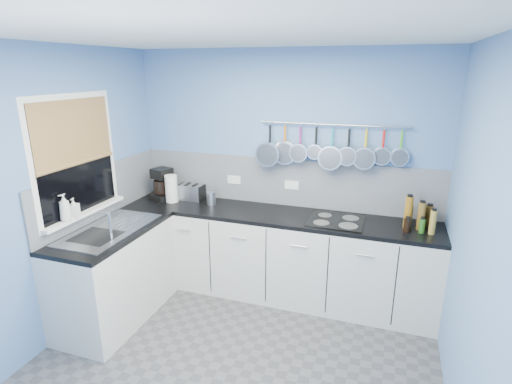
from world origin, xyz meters
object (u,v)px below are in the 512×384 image
Objects in this scene: soap_bottle_a at (65,208)px; canister at (211,198)px; soap_bottle_b at (74,208)px; coffee_maker at (161,184)px; paper_towel at (171,189)px; hob at (336,221)px; toaster at (192,192)px.

soap_bottle_a reaches higher than canister.
canister is (0.80, 1.20, -0.20)m from soap_bottle_a.
coffee_maker is (0.21, 1.08, -0.06)m from soap_bottle_b.
paper_towel is at bearing -172.81° from canister.
coffee_maker is at bearing 177.96° from hob.
coffee_maker is 1.32× the size of toaster.
toaster is (0.53, 1.18, -0.15)m from soap_bottle_b.
paper_towel is (0.36, 1.04, -0.09)m from soap_bottle_b.
canister is (0.28, -0.08, -0.01)m from toaster.
soap_bottle_b is 0.58× the size of paper_towel.
hob is (1.94, -0.07, -0.17)m from coffee_maker.
toaster is 1.87× the size of canister.
soap_bottle_b is at bearing -126.24° from canister.
canister is at bearing 7.19° from paper_towel.
coffee_maker is 2.48× the size of canister.
soap_bottle_a reaches higher than toaster.
soap_bottle_b is at bearing 90.00° from soap_bottle_a.
soap_bottle_a is 1.70× the size of canister.
hob is at bearing -0.83° from paper_towel.
hob is at bearing 27.40° from soap_bottle_a.
soap_bottle_a is 1.20m from paper_towel.
paper_towel is at bearing 71.04° from soap_bottle_b.
hob is at bearing 25.28° from soap_bottle_b.
canister is 0.27× the size of hob.
paper_towel is 1.13× the size of toaster.
coffee_maker is 0.34m from toaster.
hob is (2.15, 1.01, -0.23)m from soap_bottle_b.
paper_towel is 1.80m from hob.
paper_towel is 0.46m from canister.
toaster is at bearing 163.49° from canister.
canister is at bearing 176.49° from hob.
soap_bottle_b is at bearing -108.96° from paper_towel.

